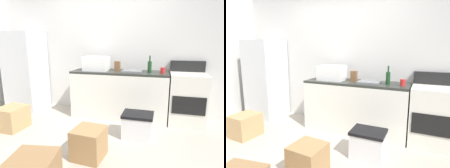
# 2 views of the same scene
# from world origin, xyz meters

# --- Properties ---
(ground_plane) EXTENTS (6.00, 6.00, 0.00)m
(ground_plane) POSITION_xyz_m (0.00, 0.00, 0.00)
(ground_plane) COLOR #B2A899
(wall_back) EXTENTS (5.00, 0.10, 2.60)m
(wall_back) POSITION_xyz_m (0.00, 1.55, 1.30)
(wall_back) COLOR silver
(wall_back) RESTS_ON ground_plane
(kitchen_counter) EXTENTS (1.80, 0.60, 0.90)m
(kitchen_counter) POSITION_xyz_m (0.30, 1.20, 0.45)
(kitchen_counter) COLOR silver
(kitchen_counter) RESTS_ON ground_plane
(refrigerator) EXTENTS (0.68, 0.66, 1.64)m
(refrigerator) POSITION_xyz_m (-1.75, 1.15, 0.82)
(refrigerator) COLOR silver
(refrigerator) RESTS_ON ground_plane
(stove_oven) EXTENTS (0.60, 0.61, 1.10)m
(stove_oven) POSITION_xyz_m (1.52, 1.21, 0.47)
(stove_oven) COLOR silver
(stove_oven) RESTS_ON ground_plane
(microwave) EXTENTS (0.46, 0.34, 0.27)m
(microwave) POSITION_xyz_m (-0.16, 1.17, 1.04)
(microwave) COLOR white
(microwave) RESTS_ON kitchen_counter
(sink_basin) EXTENTS (0.36, 0.32, 0.03)m
(sink_basin) POSITION_xyz_m (0.55, 1.16, 0.92)
(sink_basin) COLOR slate
(sink_basin) RESTS_ON kitchen_counter
(wine_bottle) EXTENTS (0.07, 0.07, 0.30)m
(wine_bottle) POSITION_xyz_m (0.85, 1.16, 1.01)
(wine_bottle) COLOR #193F1E
(wine_bottle) RESTS_ON kitchen_counter
(coffee_mug) EXTENTS (0.08, 0.08, 0.10)m
(coffee_mug) POSITION_xyz_m (1.08, 1.15, 0.95)
(coffee_mug) COLOR red
(coffee_mug) RESTS_ON kitchen_counter
(knife_block) EXTENTS (0.10, 0.10, 0.18)m
(knife_block) POSITION_xyz_m (0.24, 1.25, 0.99)
(knife_block) COLOR brown
(knife_block) RESTS_ON kitchen_counter
(cardboard_box_medium) EXTENTS (0.40, 0.40, 0.38)m
(cardboard_box_medium) POSITION_xyz_m (0.24, -0.24, 0.19)
(cardboard_box_medium) COLOR #A37A4C
(cardboard_box_medium) RESTS_ON ground_plane
(cardboard_box_small) EXTENTS (0.41, 0.45, 0.38)m
(cardboard_box_small) POSITION_xyz_m (-1.31, 0.19, 0.19)
(cardboard_box_small) COLOR tan
(cardboard_box_small) RESTS_ON ground_plane
(storage_bin) EXTENTS (0.46, 0.36, 0.38)m
(storage_bin) POSITION_xyz_m (0.75, 0.44, 0.19)
(storage_bin) COLOR silver
(storage_bin) RESTS_ON ground_plane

